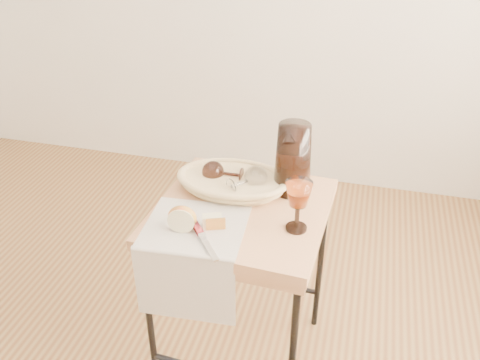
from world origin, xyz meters
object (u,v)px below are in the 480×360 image
(side_table, at_px, (241,287))
(goblet_lying_b, at_px, (246,181))
(goblet_lying_a, at_px, (225,173))
(wine_goblet, at_px, (298,206))
(pitcher, at_px, (293,159))
(table_knife, at_px, (203,238))
(bread_basket, at_px, (232,183))
(apple_half, at_px, (182,217))
(tea_towel, at_px, (195,227))

(side_table, relative_size, goblet_lying_b, 5.27)
(goblet_lying_a, distance_m, wine_goblet, 0.35)
(pitcher, relative_size, table_knife, 1.44)
(bread_basket, distance_m, table_knife, 0.31)
(goblet_lying_b, distance_m, apple_half, 0.29)
(pitcher, height_order, wine_goblet, pitcher)
(bread_basket, relative_size, goblet_lying_a, 2.71)
(side_table, xyz_separation_m, apple_half, (-0.15, -0.17, 0.41))
(goblet_lying_a, bearing_deg, table_knife, 94.18)
(bread_basket, height_order, goblet_lying_a, goblet_lying_a)
(side_table, relative_size, pitcher, 2.45)
(tea_towel, relative_size, pitcher, 1.08)
(goblet_lying_a, relative_size, apple_half, 1.42)
(apple_half, bearing_deg, side_table, 41.15)
(tea_towel, relative_size, table_knife, 1.55)
(table_knife, bearing_deg, goblet_lying_a, 146.30)
(goblet_lying_a, height_order, apple_half, goblet_lying_a)
(tea_towel, relative_size, goblet_lying_a, 2.43)
(goblet_lying_a, height_order, table_knife, goblet_lying_a)
(bread_basket, height_order, goblet_lying_b, goblet_lying_b)
(side_table, bearing_deg, goblet_lying_a, 127.49)
(goblet_lying_a, bearing_deg, pitcher, -171.99)
(tea_towel, height_order, pitcher, pitcher)
(bread_basket, xyz_separation_m, apple_half, (-0.09, -0.27, 0.02))
(side_table, height_order, table_knife, table_knife)
(bread_basket, relative_size, table_knife, 1.73)
(goblet_lying_b, height_order, apple_half, goblet_lying_b)
(tea_towel, distance_m, bread_basket, 0.26)
(apple_half, bearing_deg, bread_basket, 64.22)
(pitcher, distance_m, table_knife, 0.44)
(side_table, distance_m, tea_towel, 0.41)
(goblet_lying_a, height_order, pitcher, pitcher)
(goblet_lying_a, distance_m, pitcher, 0.25)
(apple_half, bearing_deg, goblet_lying_b, 52.91)
(side_table, relative_size, apple_half, 7.82)
(goblet_lying_a, height_order, wine_goblet, wine_goblet)
(goblet_lying_a, bearing_deg, goblet_lying_b, 156.31)
(table_knife, bearing_deg, apple_half, -154.20)
(goblet_lying_a, bearing_deg, tea_towel, 84.93)
(tea_towel, relative_size, wine_goblet, 1.82)
(side_table, distance_m, goblet_lying_b, 0.42)
(goblet_lying_b, distance_m, table_knife, 0.30)
(goblet_lying_b, bearing_deg, table_knife, -150.90)
(bread_basket, xyz_separation_m, goblet_lying_b, (0.05, -0.02, 0.03))
(side_table, height_order, goblet_lying_b, goblet_lying_b)
(side_table, xyz_separation_m, goblet_lying_b, (-0.01, 0.08, 0.42))
(goblet_lying_b, xyz_separation_m, apple_half, (-0.14, -0.25, -0.01))
(tea_towel, distance_m, table_knife, 0.08)
(tea_towel, height_order, goblet_lying_b, goblet_lying_b)
(goblet_lying_a, xyz_separation_m, apple_half, (-0.06, -0.29, -0.00))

